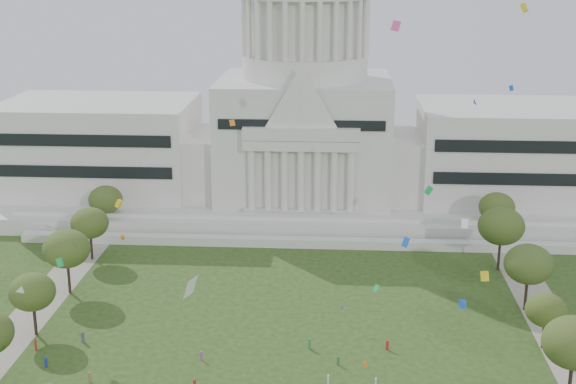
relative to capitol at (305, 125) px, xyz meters
name	(u,v)px	position (x,y,z in m)	size (l,w,h in m)	color
capitol	(305,125)	(0.00, 0.00, 0.00)	(160.00, 64.50, 91.30)	silver
path_left	(6,344)	(-48.00, -83.59, -22.28)	(8.00, 160.00, 0.04)	gray
path_right	(571,361)	(48.00, -83.59, -22.28)	(8.00, 160.00, 0.04)	gray
row_tree_r_2	(574,343)	(44.17, -96.15, -12.64)	(9.55, 9.55, 13.58)	black
row_tree_l_3	(32,292)	(-44.09, -79.67, -14.09)	(8.12, 8.12, 11.55)	black
row_tree_r_3	(546,310)	(44.40, -79.10, -15.21)	(7.01, 7.01, 9.98)	black
row_tree_l_4	(67,249)	(-44.08, -61.17, -12.90)	(9.29, 9.29, 13.21)	black
row_tree_r_4	(529,264)	(44.76, -63.55, -13.01)	(9.19, 9.19, 13.06)	black
row_tree_l_5	(90,223)	(-45.22, -42.58, -13.88)	(8.33, 8.33, 11.85)	black
row_tree_r_5	(501,226)	(43.49, -43.40, -12.37)	(9.82, 9.82, 13.96)	black
row_tree_l_6	(106,200)	(-46.87, -24.45, -14.02)	(8.19, 8.19, 11.64)	black
row_tree_r_6	(497,207)	(45.96, -25.46, -13.79)	(8.42, 8.42, 11.97)	black
kite_swarm	(310,239)	(5.13, -102.34, 5.03)	(75.51, 105.77, 62.81)	blue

